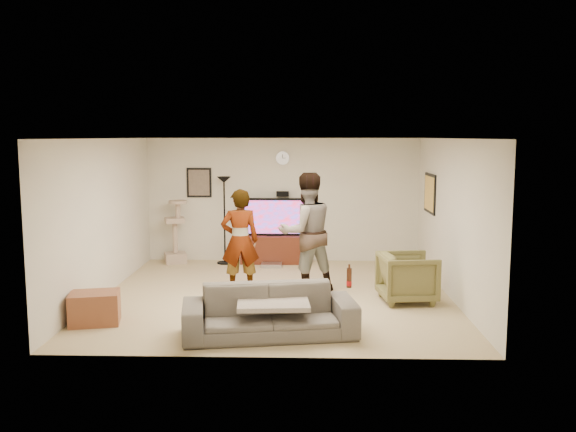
{
  "coord_description": "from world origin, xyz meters",
  "views": [
    {
      "loc": [
        0.46,
        -9.42,
        2.53
      ],
      "look_at": [
        0.18,
        0.2,
        1.26
      ],
      "focal_mm": 37.6,
      "sensor_mm": 36.0,
      "label": 1
    }
  ],
  "objects_px": {
    "tv_stand": "(274,249)",
    "cat_tree": "(175,231)",
    "floor_lamp": "(224,221)",
    "person_left": "(240,241)",
    "side_table": "(95,308)",
    "beer_bottle": "(349,278)",
    "sofa": "(269,311)",
    "armchair": "(407,278)",
    "person_right": "(306,232)",
    "tv": "(274,217)"
  },
  "relations": [
    {
      "from": "person_left",
      "to": "cat_tree",
      "type": "bearing_deg",
      "value": -65.17
    },
    {
      "from": "sofa",
      "to": "tv",
      "type": "bearing_deg",
      "value": 82.61
    },
    {
      "from": "armchair",
      "to": "side_table",
      "type": "height_order",
      "value": "armchair"
    },
    {
      "from": "floor_lamp",
      "to": "tv_stand",
      "type": "bearing_deg",
      "value": 5.25
    },
    {
      "from": "person_left",
      "to": "person_right",
      "type": "xyz_separation_m",
      "value": [
        1.08,
        0.08,
        0.13
      ]
    },
    {
      "from": "cat_tree",
      "to": "sofa",
      "type": "relative_size",
      "value": 0.58
    },
    {
      "from": "cat_tree",
      "to": "armchair",
      "type": "distance_m",
      "value": 5.02
    },
    {
      "from": "armchair",
      "to": "tv",
      "type": "bearing_deg",
      "value": 31.32
    },
    {
      "from": "tv_stand",
      "to": "floor_lamp",
      "type": "bearing_deg",
      "value": -174.75
    },
    {
      "from": "tv",
      "to": "person_left",
      "type": "height_order",
      "value": "person_left"
    },
    {
      "from": "floor_lamp",
      "to": "cat_tree",
      "type": "relative_size",
      "value": 1.35
    },
    {
      "from": "beer_bottle",
      "to": "side_table",
      "type": "bearing_deg",
      "value": 172.69
    },
    {
      "from": "person_right",
      "to": "tv",
      "type": "bearing_deg",
      "value": -95.48
    },
    {
      "from": "cat_tree",
      "to": "person_right",
      "type": "distance_m",
      "value": 3.41
    },
    {
      "from": "tv_stand",
      "to": "person_right",
      "type": "distance_m",
      "value": 2.4
    },
    {
      "from": "sofa",
      "to": "beer_bottle",
      "type": "height_order",
      "value": "beer_bottle"
    },
    {
      "from": "sofa",
      "to": "armchair",
      "type": "xyz_separation_m",
      "value": [
        2.03,
        1.67,
        0.06
      ]
    },
    {
      "from": "floor_lamp",
      "to": "tv",
      "type": "bearing_deg",
      "value": 5.25
    },
    {
      "from": "person_left",
      "to": "person_right",
      "type": "height_order",
      "value": "person_right"
    },
    {
      "from": "person_left",
      "to": "beer_bottle",
      "type": "height_order",
      "value": "person_left"
    },
    {
      "from": "beer_bottle",
      "to": "side_table",
      "type": "distance_m",
      "value": 3.49
    },
    {
      "from": "person_left",
      "to": "tv_stand",
      "type": "bearing_deg",
      "value": -111.03
    },
    {
      "from": "sofa",
      "to": "armchair",
      "type": "height_order",
      "value": "armchair"
    },
    {
      "from": "tv_stand",
      "to": "beer_bottle",
      "type": "height_order",
      "value": "beer_bottle"
    },
    {
      "from": "person_right",
      "to": "beer_bottle",
      "type": "height_order",
      "value": "person_right"
    },
    {
      "from": "cat_tree",
      "to": "side_table",
      "type": "relative_size",
      "value": 1.97
    },
    {
      "from": "tv_stand",
      "to": "sofa",
      "type": "height_order",
      "value": "sofa"
    },
    {
      "from": "floor_lamp",
      "to": "person_left",
      "type": "bearing_deg",
      "value": -76.0
    },
    {
      "from": "tv_stand",
      "to": "person_right",
      "type": "height_order",
      "value": "person_right"
    },
    {
      "from": "sofa",
      "to": "side_table",
      "type": "bearing_deg",
      "value": 160.14
    },
    {
      "from": "floor_lamp",
      "to": "armchair",
      "type": "xyz_separation_m",
      "value": [
        3.18,
        -2.72,
        -0.49
      ]
    },
    {
      "from": "armchair",
      "to": "side_table",
      "type": "bearing_deg",
      "value": 98.93
    },
    {
      "from": "cat_tree",
      "to": "armchair",
      "type": "bearing_deg",
      "value": -33.3
    },
    {
      "from": "floor_lamp",
      "to": "sofa",
      "type": "xyz_separation_m",
      "value": [
        1.16,
        -4.4,
        -0.55
      ]
    },
    {
      "from": "beer_bottle",
      "to": "person_left",
      "type": "bearing_deg",
      "value": 126.28
    },
    {
      "from": "tv_stand",
      "to": "cat_tree",
      "type": "bearing_deg",
      "value": -178.2
    },
    {
      "from": "beer_bottle",
      "to": "side_table",
      "type": "xyz_separation_m",
      "value": [
        -3.41,
        0.44,
        -0.55
      ]
    },
    {
      "from": "person_left",
      "to": "sofa",
      "type": "distance_m",
      "value": 2.35
    },
    {
      "from": "tv_stand",
      "to": "beer_bottle",
      "type": "relative_size",
      "value": 5.38
    },
    {
      "from": "person_left",
      "to": "armchair",
      "type": "distance_m",
      "value": 2.73
    },
    {
      "from": "floor_lamp",
      "to": "beer_bottle",
      "type": "relative_size",
      "value": 6.94
    },
    {
      "from": "tv",
      "to": "sofa",
      "type": "xyz_separation_m",
      "value": [
        0.17,
        -4.49,
        -0.62
      ]
    },
    {
      "from": "tv_stand",
      "to": "side_table",
      "type": "relative_size",
      "value": 2.07
    },
    {
      "from": "tv",
      "to": "person_left",
      "type": "bearing_deg",
      "value": -100.93
    },
    {
      "from": "floor_lamp",
      "to": "sofa",
      "type": "distance_m",
      "value": 4.58
    },
    {
      "from": "side_table",
      "to": "armchair",
      "type": "bearing_deg",
      "value": 15.57
    },
    {
      "from": "person_right",
      "to": "sofa",
      "type": "height_order",
      "value": "person_right"
    },
    {
      "from": "cat_tree",
      "to": "side_table",
      "type": "height_order",
      "value": "cat_tree"
    },
    {
      "from": "tv_stand",
      "to": "cat_tree",
      "type": "xyz_separation_m",
      "value": [
        -1.99,
        -0.06,
        0.36
      ]
    },
    {
      "from": "floor_lamp",
      "to": "armchair",
      "type": "height_order",
      "value": "floor_lamp"
    }
  ]
}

